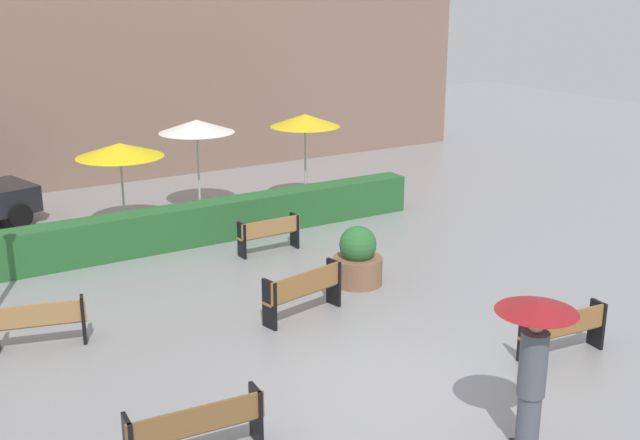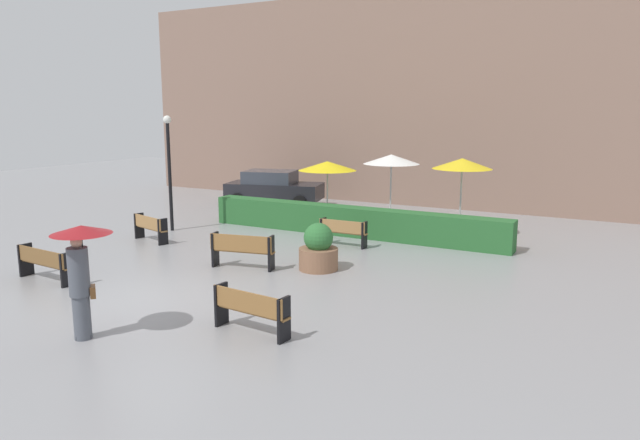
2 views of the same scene
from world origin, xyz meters
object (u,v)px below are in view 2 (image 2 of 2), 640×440
object	(u,v)px
bench_back_row	(343,231)
patio_umbrella_yellow	(327,166)
lamp_post	(169,161)
patio_umbrella_white	(391,159)
bench_far_left	(150,226)
patio_umbrella_yellow_far	(462,164)
bench_mid_center	(242,249)
bench_near_left	(44,262)
pedestrian_with_umbrella	(81,263)
parked_car	(273,188)
bench_near_right	(250,308)
planter_pot	(318,250)

from	to	relation	value
bench_back_row	patio_umbrella_yellow	size ratio (longest dim) A/B	0.67
bench_back_row	lamp_post	bearing A→B (deg)	-173.77
patio_umbrella_white	bench_far_left	bearing A→B (deg)	-131.75
patio_umbrella_yellow_far	bench_mid_center	bearing A→B (deg)	-120.63
bench_back_row	bench_near_left	bearing A→B (deg)	-124.53
bench_back_row	patio_umbrella_yellow	bearing A→B (deg)	124.74
bench_mid_center	lamp_post	distance (m)	6.34
bench_back_row	lamp_post	distance (m)	6.80
lamp_post	patio_umbrella_yellow_far	xyz separation A→B (m)	(9.30, 3.84, 0.01)
pedestrian_with_umbrella	parked_car	world-z (taller)	pedestrian_with_umbrella
bench_near_right	patio_umbrella_white	distance (m)	11.82
pedestrian_with_umbrella	patio_umbrella_yellow_far	world-z (taller)	patio_umbrella_yellow_far
bench_back_row	parked_car	xyz separation A→B (m)	(-6.31, 5.67, 0.32)
planter_pot	lamp_post	size ratio (longest dim) A/B	0.32
planter_pot	patio_umbrella_white	xyz separation A→B (m)	(-0.70, 6.84, 1.89)
bench_back_row	patio_umbrella_white	xyz separation A→B (m)	(-0.05, 4.06, 1.94)
bench_far_left	patio_umbrella_yellow	size ratio (longest dim) A/B	0.69
parked_car	lamp_post	bearing A→B (deg)	-91.39
lamp_post	bench_near_left	bearing A→B (deg)	-75.70
lamp_post	pedestrian_with_umbrella	bearing A→B (deg)	-56.41
pedestrian_with_umbrella	bench_near_right	bearing A→B (deg)	33.11
bench_back_row	bench_near_right	bearing A→B (deg)	-76.91
bench_far_left	lamp_post	distance (m)	2.69
bench_back_row	bench_mid_center	size ratio (longest dim) A/B	0.87
bench_near_right	bench_near_left	bearing A→B (deg)	176.37
bench_far_left	bench_back_row	xyz separation A→B (m)	(5.84, 2.42, -0.00)
patio_umbrella_yellow	patio_umbrella_white	bearing A→B (deg)	14.39
lamp_post	patio_umbrella_yellow	xyz separation A→B (m)	(4.07, 4.17, -0.33)
pedestrian_with_umbrella	bench_mid_center	bearing A→B (deg)	93.66
pedestrian_with_umbrella	patio_umbrella_yellow	size ratio (longest dim) A/B	0.94
bench_mid_center	patio_umbrella_yellow_far	distance (m)	8.17
planter_pot	bench_far_left	bearing A→B (deg)	176.86
bench_back_row	patio_umbrella_yellow_far	bearing A→B (deg)	47.85
bench_mid_center	bench_near_right	xyz separation A→B (m)	(2.94, -3.77, -0.05)
bench_back_row	parked_car	size ratio (longest dim) A/B	0.35
pedestrian_with_umbrella	patio_umbrella_yellow_far	size ratio (longest dim) A/B	0.82
pedestrian_with_umbrella	patio_umbrella_yellow	distance (m)	12.73
bench_back_row	bench_far_left	bearing A→B (deg)	-157.46
patio_umbrella_yellow_far	parked_car	world-z (taller)	patio_umbrella_yellow_far
planter_pot	patio_umbrella_yellow	distance (m)	7.12
patio_umbrella_white	patio_umbrella_yellow	bearing A→B (deg)	-165.61
lamp_post	patio_umbrella_yellow_far	size ratio (longest dim) A/B	1.52
bench_near_right	pedestrian_with_umbrella	world-z (taller)	pedestrian_with_umbrella
bench_near_right	pedestrian_with_umbrella	xyz separation A→B (m)	(-2.59, -1.69, 0.96)
patio_umbrella_yellow	parked_car	xyz separation A→B (m)	(-3.91, 2.21, -1.33)
bench_far_left	bench_near_right	world-z (taller)	bench_near_right
patio_umbrella_white	parked_car	world-z (taller)	patio_umbrella_white
parked_car	patio_umbrella_yellow	bearing A→B (deg)	-29.47
planter_pot	parked_car	world-z (taller)	parked_car
bench_near_left	bench_far_left	xyz separation A→B (m)	(-0.99, 4.63, 0.00)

